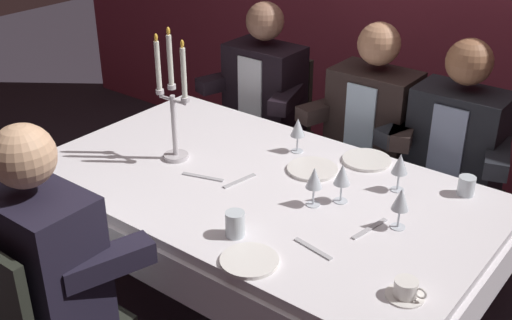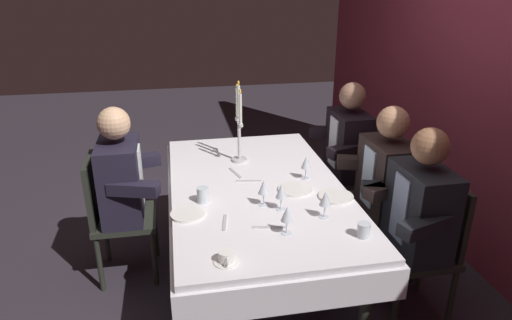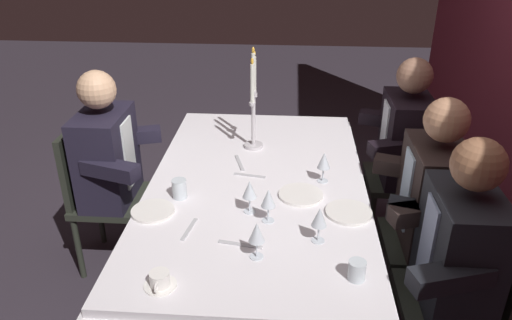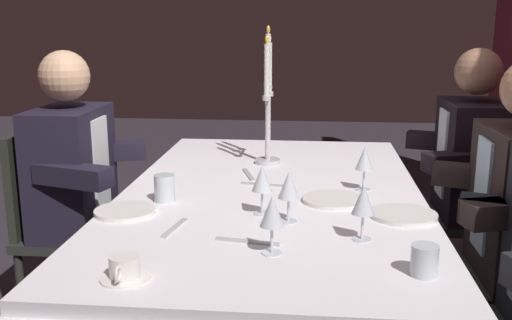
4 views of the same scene
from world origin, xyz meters
name	(u,v)px [view 4 (image 4 of 4)]	position (x,y,z in m)	size (l,w,h in m)	color
dining_table	(271,221)	(0.00, 0.00, 0.62)	(1.94, 1.14, 0.74)	white
candelabra	(268,108)	(-0.43, -0.05, 0.99)	(0.19, 0.11, 0.60)	silver
dinner_plate_0	(334,200)	(0.11, 0.23, 0.75)	(0.22, 0.22, 0.01)	white
dinner_plate_1	(125,211)	(0.31, -0.46, 0.75)	(0.20, 0.20, 0.01)	white
dinner_plate_2	(404,215)	(0.26, 0.45, 0.75)	(0.22, 0.22, 0.01)	white
wine_glass_0	(364,160)	(-0.04, 0.34, 0.86)	(0.07, 0.07, 0.16)	silver
wine_glass_1	(272,213)	(0.61, 0.04, 0.85)	(0.07, 0.07, 0.16)	silver
wine_glass_2	(363,202)	(0.48, 0.30, 0.85)	(0.07, 0.07, 0.16)	silver
wine_glass_3	(289,187)	(0.34, 0.08, 0.85)	(0.07, 0.07, 0.16)	silver
wine_glass_4	(262,180)	(0.27, -0.01, 0.85)	(0.07, 0.07, 0.16)	silver
water_tumbler_0	(164,188)	(0.17, -0.36, 0.79)	(0.07, 0.07, 0.10)	silver
water_tumbler_1	(424,260)	(0.71, 0.43, 0.78)	(0.07, 0.07, 0.08)	silver
coffee_cup_0	(125,269)	(0.81, -0.30, 0.77)	(0.13, 0.12, 0.06)	white
fork_0	(175,228)	(0.44, -0.26, 0.74)	(0.17, 0.02, 0.01)	#B7B7BC
spoon_1	(262,184)	(-0.07, -0.04, 0.74)	(0.17, 0.02, 0.01)	#B7B7BC
knife_2	(248,241)	(0.53, -0.03, 0.74)	(0.19, 0.02, 0.01)	#B7B7BC
knife_3	(249,175)	(-0.22, -0.11, 0.74)	(0.19, 0.02, 0.01)	#B7B7BC
seated_diner_0	(472,158)	(-0.64, 0.89, 0.74)	(0.63, 0.48, 1.24)	#282B23
seated_diner_1	(70,169)	(-0.26, -0.89, 0.74)	(0.63, 0.48, 1.24)	#282B23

